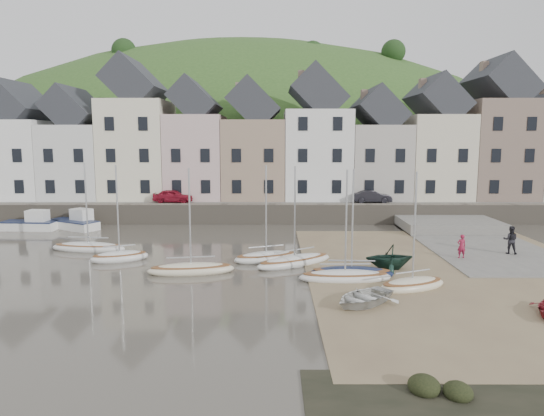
{
  "coord_description": "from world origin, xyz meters",
  "views": [
    {
      "loc": [
        0.1,
        -27.81,
        7.79
      ],
      "look_at": [
        0.0,
        6.0,
        3.0
      ],
      "focal_mm": 32.86,
      "sensor_mm": 36.0,
      "label": 1
    }
  ],
  "objects_px": {
    "sailboat_0": "(89,247)",
    "person_dark": "(511,240)",
    "rowboat_green": "(389,257)",
    "person_red": "(461,246)",
    "car_left": "(173,196)",
    "car_right": "(372,197)",
    "rowboat_white": "(363,297)"
  },
  "relations": [
    {
      "from": "sailboat_0",
      "to": "person_dark",
      "type": "relative_size",
      "value": 3.38
    },
    {
      "from": "sailboat_0",
      "to": "rowboat_green",
      "type": "distance_m",
      "value": 20.34
    },
    {
      "from": "rowboat_green",
      "to": "sailboat_0",
      "type": "bearing_deg",
      "value": -111.07
    },
    {
      "from": "person_red",
      "to": "car_left",
      "type": "xyz_separation_m",
      "value": [
        -21.72,
        16.04,
        1.35
      ]
    },
    {
      "from": "rowboat_green",
      "to": "person_red",
      "type": "distance_m",
      "value": 5.82
    },
    {
      "from": "person_dark",
      "to": "car_right",
      "type": "relative_size",
      "value": 0.51
    },
    {
      "from": "rowboat_white",
      "to": "car_left",
      "type": "xyz_separation_m",
      "value": [
        -13.84,
        24.9,
        1.83
      ]
    },
    {
      "from": "person_dark",
      "to": "car_left",
      "type": "distance_m",
      "value": 29.46
    },
    {
      "from": "rowboat_white",
      "to": "person_dark",
      "type": "distance_m",
      "value": 15.36
    },
    {
      "from": "rowboat_green",
      "to": "rowboat_white",
      "type": "bearing_deg",
      "value": -29.61
    },
    {
      "from": "person_dark",
      "to": "car_left",
      "type": "relative_size",
      "value": 0.5
    },
    {
      "from": "sailboat_0",
      "to": "person_red",
      "type": "distance_m",
      "value": 25.06
    },
    {
      "from": "rowboat_white",
      "to": "rowboat_green",
      "type": "xyz_separation_m",
      "value": [
        2.66,
        6.31,
        0.39
      ]
    },
    {
      "from": "sailboat_0",
      "to": "car_right",
      "type": "xyz_separation_m",
      "value": [
        22.31,
        13.56,
        1.94
      ]
    },
    {
      "from": "rowboat_green",
      "to": "car_left",
      "type": "height_order",
      "value": "car_left"
    },
    {
      "from": "car_left",
      "to": "car_right",
      "type": "xyz_separation_m",
      "value": [
        19.1,
        0.0,
        -0.04
      ]
    },
    {
      "from": "person_red",
      "to": "car_right",
      "type": "distance_m",
      "value": 16.3
    },
    {
      "from": "rowboat_green",
      "to": "person_dark",
      "type": "bearing_deg",
      "value": 106.06
    },
    {
      "from": "car_right",
      "to": "rowboat_green",
      "type": "bearing_deg",
      "value": 173.22
    },
    {
      "from": "person_red",
      "to": "car_right",
      "type": "height_order",
      "value": "car_right"
    },
    {
      "from": "person_dark",
      "to": "person_red",
      "type": "bearing_deg",
      "value": 38.94
    },
    {
      "from": "rowboat_green",
      "to": "person_red",
      "type": "relative_size",
      "value": 1.84
    },
    {
      "from": "person_dark",
      "to": "car_left",
      "type": "xyz_separation_m",
      "value": [
        -25.42,
        14.84,
        1.19
      ]
    },
    {
      "from": "sailboat_0",
      "to": "person_red",
      "type": "xyz_separation_m",
      "value": [
        24.93,
        -2.48,
        0.63
      ]
    },
    {
      "from": "sailboat_0",
      "to": "car_right",
      "type": "bearing_deg",
      "value": 31.29
    },
    {
      "from": "sailboat_0",
      "to": "person_dark",
      "type": "distance_m",
      "value": 28.66
    },
    {
      "from": "person_dark",
      "to": "sailboat_0",
      "type": "bearing_deg",
      "value": 18.46
    },
    {
      "from": "rowboat_white",
      "to": "person_dark",
      "type": "xyz_separation_m",
      "value": [
        11.59,
        10.06,
        0.64
      ]
    },
    {
      "from": "person_red",
      "to": "person_dark",
      "type": "relative_size",
      "value": 0.82
    },
    {
      "from": "person_red",
      "to": "car_right",
      "type": "relative_size",
      "value": 0.42
    },
    {
      "from": "person_dark",
      "to": "rowboat_green",
      "type": "bearing_deg",
      "value": 43.83
    },
    {
      "from": "rowboat_white",
      "to": "car_right",
      "type": "bearing_deg",
      "value": 126.7
    }
  ]
}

